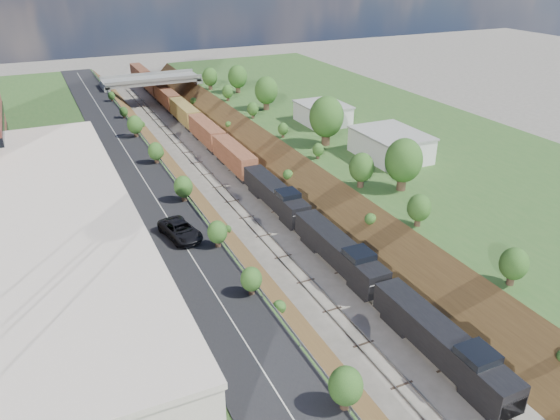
{
  "coord_description": "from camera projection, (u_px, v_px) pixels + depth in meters",
  "views": [
    {
      "loc": [
        -28.62,
        -17.59,
        35.78
      ],
      "look_at": [
        -2.34,
        39.21,
        6.0
      ],
      "focal_mm": 35.0,
      "sensor_mm": 36.0,
      "label": 1
    }
  ],
  "objects": [
    {
      "name": "platform_left",
      "position": [
        19.0,
        214.0,
        76.23
      ],
      "size": [
        44.0,
        180.0,
        5.0
      ],
      "primitive_type": "cube",
      "color": "#315824",
      "rests_on": "ground"
    },
    {
      "name": "platform_right",
      "position": [
        406.0,
        149.0,
        101.25
      ],
      "size": [
        44.0,
        180.0,
        5.0
      ],
      "primitive_type": "cube",
      "color": "#315824",
      "rests_on": "ground"
    },
    {
      "name": "embankment_left",
      "position": [
        175.0,
        203.0,
        85.64
      ],
      "size": [
        10.0,
        180.0,
        10.0
      ],
      "primitive_type": "cube",
      "rotation": [
        0.0,
        0.79,
        0.0
      ],
      "color": "brown",
      "rests_on": "ground"
    },
    {
      "name": "embankment_right",
      "position": [
        300.0,
        180.0,
        93.98
      ],
      "size": [
        10.0,
        180.0,
        10.0
      ],
      "primitive_type": "cube",
      "rotation": [
        0.0,
        0.79,
        0.0
      ],
      "color": "brown",
      "rests_on": "ground"
    },
    {
      "name": "rail_left_track",
      "position": [
        225.0,
        193.0,
        88.79
      ],
      "size": [
        1.58,
        180.0,
        0.18
      ],
      "primitive_type": "cube",
      "color": "gray",
      "rests_on": "ground"
    },
    {
      "name": "rail_right_track",
      "position": [
        255.0,
        188.0,
        90.76
      ],
      "size": [
        1.58,
        180.0,
        0.18
      ],
      "primitive_type": "cube",
      "color": "gray",
      "rests_on": "ground"
    },
    {
      "name": "road",
      "position": [
        142.0,
        178.0,
        81.77
      ],
      "size": [
        8.0,
        180.0,
        0.1
      ],
      "primitive_type": "cube",
      "color": "black",
      "rests_on": "platform_left"
    },
    {
      "name": "guardrail",
      "position": [
        169.0,
        171.0,
        82.94
      ],
      "size": [
        0.1,
        171.0,
        0.7
      ],
      "color": "#99999E",
      "rests_on": "platform_left"
    },
    {
      "name": "commercial_building",
      "position": [
        64.0,
        237.0,
        57.51
      ],
      "size": [
        14.3,
        62.3,
        7.0
      ],
      "color": "brown",
      "rests_on": "platform_left"
    },
    {
      "name": "overpass",
      "position": [
        152.0,
        85.0,
        138.51
      ],
      "size": [
        24.5,
        8.3,
        7.4
      ],
      "color": "gray",
      "rests_on": "ground"
    },
    {
      "name": "white_building_near",
      "position": [
        390.0,
        146.0,
        89.16
      ],
      "size": [
        9.0,
        12.0,
        4.0
      ],
      "primitive_type": "cube",
      "color": "silver",
      "rests_on": "platform_right"
    },
    {
      "name": "white_building_far",
      "position": [
        323.0,
        114.0,
        107.08
      ],
      "size": [
        8.0,
        10.0,
        3.6
      ],
      "primitive_type": "cube",
      "color": "silver",
      "rests_on": "platform_right"
    },
    {
      "name": "tree_right_large",
      "position": [
        404.0,
        161.0,
        75.83
      ],
      "size": [
        5.25,
        5.25,
        7.61
      ],
      "color": "#473323",
      "rests_on": "platform_right"
    },
    {
      "name": "tree_left_crest",
      "position": [
        274.0,
        301.0,
        49.53
      ],
      "size": [
        2.45,
        2.45,
        3.55
      ],
      "color": "#473323",
      "rests_on": "platform_left"
    },
    {
      "name": "freight_train",
      "position": [
        208.0,
        134.0,
        109.52
      ],
      "size": [
        3.02,
        153.79,
        4.55
      ],
      "color": "black",
      "rests_on": "ground"
    },
    {
      "name": "suv",
      "position": [
        180.0,
        230.0,
        64.2
      ],
      "size": [
        4.44,
        7.39,
        1.92
      ],
      "primitive_type": "imported",
      "rotation": [
        0.0,
        0.0,
        0.19
      ],
      "color": "black",
      "rests_on": "road"
    }
  ]
}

